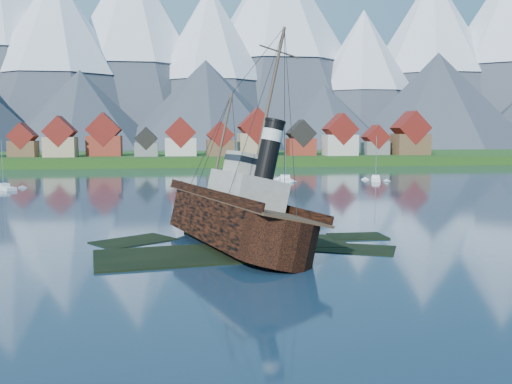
{
  "coord_description": "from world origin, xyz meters",
  "views": [
    {
      "loc": [
        -4.84,
        -54.05,
        11.35
      ],
      "look_at": [
        3.94,
        6.0,
        5.0
      ],
      "focal_mm": 40.0,
      "sensor_mm": 36.0,
      "label": 1
    }
  ],
  "objects": [
    {
      "name": "tugboat_wreck",
      "position": [
        0.69,
        3.97,
        2.93
      ],
      "size": [
        6.83,
        29.41,
        23.3
      ],
      "rotation": [
        0.0,
        0.23,
        0.29
      ],
      "color": "black",
      "rests_on": "ground"
    },
    {
      "name": "sailboat_e",
      "position": [
        21.3,
        77.44,
        0.25
      ],
      "size": [
        3.87,
        10.22,
        11.57
      ],
      "rotation": [
        0.0,
        0.0,
        -0.14
      ],
      "color": "white",
      "rests_on": "ground"
    },
    {
      "name": "seawall",
      "position": [
        0.0,
        132.0,
        0.0
      ],
      "size": [
        600.0,
        2.5,
        2.0
      ],
      "primitive_type": "cube",
      "color": "#3F3D38",
      "rests_on": "ground"
    },
    {
      "name": "sailboat_c",
      "position": [
        -38.38,
        65.05,
        0.23
      ],
      "size": [
        6.5,
        7.56,
        10.33
      ],
      "rotation": [
        0.0,
        0.0,
        0.66
      ],
      "color": "white",
      "rests_on": "ground"
    },
    {
      "name": "sailboat_d",
      "position": [
        42.67,
        74.86,
        0.25
      ],
      "size": [
        4.5,
        8.19,
        10.88
      ],
      "rotation": [
        0.0,
        0.0,
        -0.33
      ],
      "color": "white",
      "rests_on": "ground"
    },
    {
      "name": "shoal",
      "position": [
        1.78,
        2.15,
        -0.35
      ],
      "size": [
        31.71,
        21.24,
        1.14
      ],
      "color": "black",
      "rests_on": "ground"
    },
    {
      "name": "town",
      "position": [
        -33.12,
        152.18,
        8.99
      ],
      "size": [
        250.96,
        16.69,
        17.3
      ],
      "color": "maroon",
      "rests_on": "ground"
    },
    {
      "name": "ground",
      "position": [
        0.0,
        0.0,
        0.0
      ],
      "size": [
        1400.0,
        1400.0,
        0.0
      ],
      "primitive_type": "plane",
      "color": "#162B40",
      "rests_on": "ground"
    },
    {
      "name": "mountains",
      "position": [
        -0.79,
        481.26,
        89.34
      ],
      "size": [
        965.0,
        340.0,
        205.0
      ],
      "color": "#2D333D",
      "rests_on": "ground"
    },
    {
      "name": "shore_bank",
      "position": [
        0.0,
        170.0,
        0.0
      ],
      "size": [
        600.0,
        80.0,
        3.2
      ],
      "primitive_type": "cube",
      "color": "#174814",
      "rests_on": "ground"
    }
  ]
}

